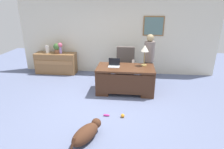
% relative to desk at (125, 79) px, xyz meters
% --- Properties ---
extents(ground_plane, '(12.00, 12.00, 0.00)m').
position_rel_desk_xyz_m(ground_plane, '(-0.42, -0.87, -0.41)').
color(ground_plane, slate).
extents(back_wall, '(7.00, 0.16, 2.70)m').
position_rel_desk_xyz_m(back_wall, '(-0.41, 1.73, 0.94)').
color(back_wall, beige).
rests_on(back_wall, ground_plane).
extents(desk, '(1.62, 0.84, 0.77)m').
position_rel_desk_xyz_m(desk, '(0.00, 0.00, 0.00)').
color(desk, '#4C2B19').
rests_on(desk, ground_plane).
extents(credenza, '(1.47, 0.50, 0.75)m').
position_rel_desk_xyz_m(credenza, '(-2.60, 1.38, -0.03)').
color(credenza, olive).
rests_on(credenza, ground_plane).
extents(armchair, '(0.60, 0.59, 1.09)m').
position_rel_desk_xyz_m(armchair, '(-0.05, 1.02, 0.07)').
color(armchair, '#564C47').
rests_on(armchair, ground_plane).
extents(person_standing, '(0.32, 0.32, 1.60)m').
position_rel_desk_xyz_m(person_standing, '(0.69, 0.66, 0.41)').
color(person_standing, '#262323').
rests_on(person_standing, ground_plane).
extents(dog_lying, '(0.57, 0.80, 0.30)m').
position_rel_desk_xyz_m(dog_lying, '(-0.63, -2.18, -0.26)').
color(dog_lying, '#472819').
rests_on(dog_lying, ground_plane).
extents(laptop, '(0.32, 0.22, 0.22)m').
position_rel_desk_xyz_m(laptop, '(-0.33, 0.06, 0.41)').
color(laptop, '#B2B5BA').
rests_on(laptop, desk).
extents(desk_lamp, '(0.22, 0.22, 0.60)m').
position_rel_desk_xyz_m(desk_lamp, '(0.52, 0.23, 0.82)').
color(desk_lamp, '#9E8447').
rests_on(desk_lamp, desk).
extents(vase_with_flowers, '(0.17, 0.17, 0.39)m').
position_rel_desk_xyz_m(vase_with_flowers, '(-2.39, 1.38, 0.58)').
color(vase_with_flowers, '#9D85D4').
rests_on(vase_with_flowers, credenza).
extents(vase_empty, '(0.14, 0.14, 0.28)m').
position_rel_desk_xyz_m(vase_empty, '(-2.87, 1.38, 0.48)').
color(vase_empty, silver).
rests_on(vase_empty, credenza).
extents(potted_plant, '(0.24, 0.24, 0.36)m').
position_rel_desk_xyz_m(potted_plant, '(-2.52, 1.38, 0.54)').
color(potted_plant, brown).
rests_on(potted_plant, credenza).
extents(dog_toy_ball, '(0.09, 0.09, 0.09)m').
position_rel_desk_xyz_m(dog_toy_ball, '(0.01, -1.34, -0.37)').
color(dog_toy_ball, orange).
rests_on(dog_toy_ball, ground_plane).
extents(dog_toy_bone, '(0.15, 0.05, 0.05)m').
position_rel_desk_xyz_m(dog_toy_bone, '(-0.37, -1.33, -0.39)').
color(dog_toy_bone, '#D8338C').
rests_on(dog_toy_bone, ground_plane).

